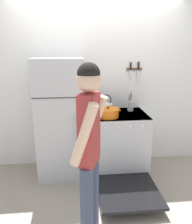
# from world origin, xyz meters

# --- Properties ---
(ground_plane) EXTENTS (14.00, 14.00, 0.00)m
(ground_plane) POSITION_xyz_m (0.00, 0.00, 0.00)
(ground_plane) COLOR gray
(wall_back) EXTENTS (10.00, 0.06, 2.55)m
(wall_back) POSITION_xyz_m (0.00, 0.03, 1.27)
(wall_back) COLOR silver
(wall_back) RESTS_ON ground_plane
(refrigerator) EXTENTS (0.66, 0.63, 1.70)m
(refrigerator) POSITION_xyz_m (-0.53, -0.30, 0.85)
(refrigerator) COLOR #B7BABF
(refrigerator) RESTS_ON ground_plane
(stove_range) EXTENTS (0.81, 1.39, 0.91)m
(stove_range) POSITION_xyz_m (0.30, -0.37, 0.45)
(stove_range) COLOR silver
(stove_range) RESTS_ON ground_plane
(dutch_oven_pot) EXTENTS (0.35, 0.31, 0.15)m
(dutch_oven_pot) POSITION_xyz_m (0.12, -0.46, 0.97)
(dutch_oven_pot) COLOR orange
(dutch_oven_pot) RESTS_ON stove_range
(tea_kettle) EXTENTS (0.25, 0.20, 0.26)m
(tea_kettle) POSITION_xyz_m (0.13, -0.20, 0.99)
(tea_kettle) COLOR silver
(tea_kettle) RESTS_ON stove_range
(utensil_jar) EXTENTS (0.09, 0.09, 0.29)m
(utensil_jar) POSITION_xyz_m (0.50, -0.19, 0.99)
(utensil_jar) COLOR #B7BABF
(utensil_jar) RESTS_ON stove_range
(person) EXTENTS (0.37, 0.41, 1.71)m
(person) POSITION_xyz_m (-0.21, -1.56, 0.98)
(person) COLOR #38425B
(person) RESTS_ON ground_plane
(wall_knife_strip) EXTENTS (0.24, 0.03, 0.32)m
(wall_knife_strip) POSITION_xyz_m (0.59, -0.02, 1.51)
(wall_knife_strip) COLOR brown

